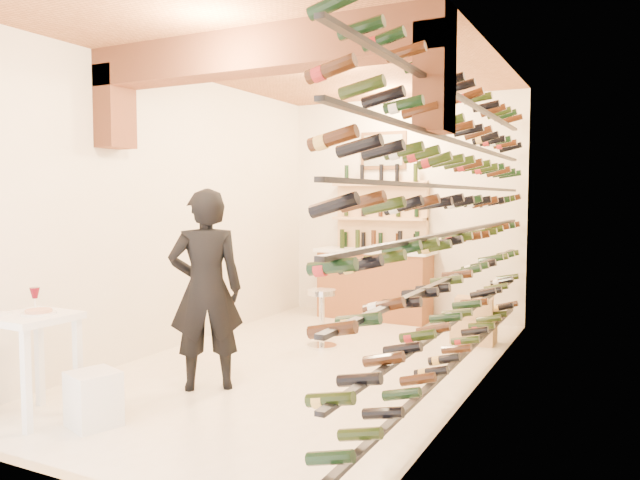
{
  "coord_description": "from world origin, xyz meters",
  "views": [
    {
      "loc": [
        2.98,
        -5.59,
        1.76
      ],
      "look_at": [
        0.0,
        0.3,
        1.3
      ],
      "focal_mm": 34.45,
      "sensor_mm": 36.0,
      "label": 1
    }
  ],
  "objects_px": {
    "white_stool": "(94,399)",
    "crate_lower": "(474,331)",
    "wine_rack": "(454,220)",
    "tasting_table": "(32,333)",
    "back_counter": "(375,282)",
    "person": "(206,290)",
    "chrome_barstool": "(322,314)"
  },
  "relations": [
    {
      "from": "white_stool",
      "to": "crate_lower",
      "type": "bearing_deg",
      "value": 63.62
    },
    {
      "from": "wine_rack",
      "to": "tasting_table",
      "type": "relative_size",
      "value": 5.59
    },
    {
      "from": "wine_rack",
      "to": "crate_lower",
      "type": "bearing_deg",
      "value": 96.27
    },
    {
      "from": "back_counter",
      "to": "white_stool",
      "type": "xyz_separation_m",
      "value": [
        -0.36,
        -4.9,
        -0.32
      ]
    },
    {
      "from": "person",
      "to": "crate_lower",
      "type": "bearing_deg",
      "value": -161.07
    },
    {
      "from": "back_counter",
      "to": "white_stool",
      "type": "relative_size",
      "value": 4.01
    },
    {
      "from": "tasting_table",
      "to": "chrome_barstool",
      "type": "height_order",
      "value": "tasting_table"
    },
    {
      "from": "chrome_barstool",
      "to": "wine_rack",
      "type": "bearing_deg",
      "value": -23.84
    },
    {
      "from": "tasting_table",
      "to": "white_stool",
      "type": "xyz_separation_m",
      "value": [
        0.54,
        0.1,
        -0.48
      ]
    },
    {
      "from": "wine_rack",
      "to": "white_stool",
      "type": "xyz_separation_m",
      "value": [
        -2.19,
        -2.25,
        -1.34
      ]
    },
    {
      "from": "white_stool",
      "to": "tasting_table",
      "type": "bearing_deg",
      "value": -169.72
    },
    {
      "from": "crate_lower",
      "to": "wine_rack",
      "type": "bearing_deg",
      "value": -83.73
    },
    {
      "from": "wine_rack",
      "to": "chrome_barstool",
      "type": "xyz_separation_m",
      "value": [
        -1.74,
        0.77,
        -1.15
      ]
    },
    {
      "from": "person",
      "to": "chrome_barstool",
      "type": "distance_m",
      "value": 1.96
    },
    {
      "from": "white_stool",
      "to": "chrome_barstool",
      "type": "relative_size",
      "value": 0.62
    },
    {
      "from": "crate_lower",
      "to": "person",
      "type": "bearing_deg",
      "value": -121.88
    },
    {
      "from": "tasting_table",
      "to": "crate_lower",
      "type": "height_order",
      "value": "tasting_table"
    },
    {
      "from": "tasting_table",
      "to": "person",
      "type": "bearing_deg",
      "value": 60.33
    },
    {
      "from": "back_counter",
      "to": "chrome_barstool",
      "type": "bearing_deg",
      "value": -87.33
    },
    {
      "from": "wine_rack",
      "to": "white_stool",
      "type": "distance_m",
      "value": 3.42
    },
    {
      "from": "person",
      "to": "crate_lower",
      "type": "height_order",
      "value": "person"
    },
    {
      "from": "back_counter",
      "to": "white_stool",
      "type": "distance_m",
      "value": 4.92
    },
    {
      "from": "white_stool",
      "to": "crate_lower",
      "type": "xyz_separation_m",
      "value": [
        2.0,
        4.03,
        -0.06
      ]
    },
    {
      "from": "white_stool",
      "to": "chrome_barstool",
      "type": "height_order",
      "value": "chrome_barstool"
    },
    {
      "from": "tasting_table",
      "to": "white_stool",
      "type": "relative_size",
      "value": 2.41
    },
    {
      "from": "tasting_table",
      "to": "back_counter",
      "type": "bearing_deg",
      "value": 81.08
    },
    {
      "from": "chrome_barstool",
      "to": "crate_lower",
      "type": "relative_size",
      "value": 1.35
    },
    {
      "from": "wine_rack",
      "to": "chrome_barstool",
      "type": "distance_m",
      "value": 2.23
    },
    {
      "from": "wine_rack",
      "to": "person",
      "type": "bearing_deg",
      "value": -150.96
    },
    {
      "from": "tasting_table",
      "to": "wine_rack",
      "type": "bearing_deg",
      "value": 42.0
    },
    {
      "from": "white_stool",
      "to": "chrome_barstool",
      "type": "bearing_deg",
      "value": 81.51
    },
    {
      "from": "tasting_table",
      "to": "crate_lower",
      "type": "bearing_deg",
      "value": 59.74
    }
  ]
}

